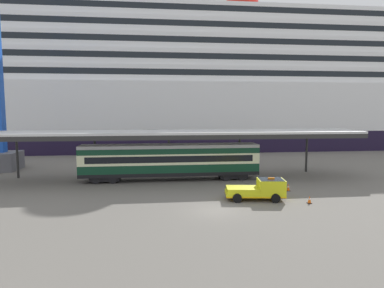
% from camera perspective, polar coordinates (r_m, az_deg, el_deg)
% --- Properties ---
extents(ground_plane, '(400.00, 400.00, 0.00)m').
position_cam_1_polar(ground_plane, '(27.19, 3.96, -11.29)').
color(ground_plane, '#66615A').
extents(cruise_ship, '(143.37, 26.66, 36.95)m').
position_cam_1_polar(cruise_ship, '(76.81, 10.02, 9.42)').
color(cruise_ship, black).
rests_on(cruise_ship, ground).
extents(platform_canopy, '(44.49, 6.15, 5.58)m').
position_cam_1_polar(platform_canopy, '(38.08, -3.81, 1.86)').
color(platform_canopy, silver).
rests_on(platform_canopy, ground).
extents(train_carriage, '(20.08, 2.81, 4.11)m').
position_cam_1_polar(train_carriage, '(38.01, -3.75, -2.78)').
color(train_carriage, black).
rests_on(train_carriage, ground).
extents(service_truck, '(5.42, 2.77, 2.02)m').
position_cam_1_polar(service_truck, '(30.58, 11.65, -7.53)').
color(service_truck, yellow).
rests_on(service_truck, ground).
extents(traffic_cone_near, '(0.36, 0.36, 0.67)m').
position_cam_1_polar(traffic_cone_near, '(30.70, 19.48, -8.97)').
color(traffic_cone_near, black).
rests_on(traffic_cone_near, ground).
extents(traffic_cone_mid, '(0.36, 0.36, 0.73)m').
position_cam_1_polar(traffic_cone_mid, '(34.61, 16.18, -7.14)').
color(traffic_cone_mid, black).
rests_on(traffic_cone_mid, ground).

